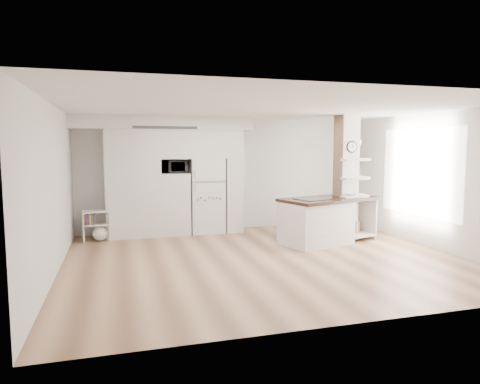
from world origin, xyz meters
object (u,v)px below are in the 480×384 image
(bookshelf, at_px, (98,228))
(refrigerator, at_px, (207,196))
(floor_plant_a, at_px, (327,227))
(kitchen_island, at_px, (320,220))

(bookshelf, bearing_deg, refrigerator, 1.09)
(bookshelf, relative_size, floor_plant_a, 1.45)
(refrigerator, xyz_separation_m, floor_plant_a, (2.52, -1.25, -0.65))
(refrigerator, relative_size, floor_plant_a, 3.85)
(refrigerator, bearing_deg, bookshelf, -173.27)
(refrigerator, distance_m, kitchen_island, 2.77)
(kitchen_island, height_order, floor_plant_a, kitchen_island)
(bookshelf, distance_m, floor_plant_a, 5.06)
(refrigerator, xyz_separation_m, kitchen_island, (2.06, -1.80, -0.38))
(floor_plant_a, bearing_deg, refrigerator, 153.72)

